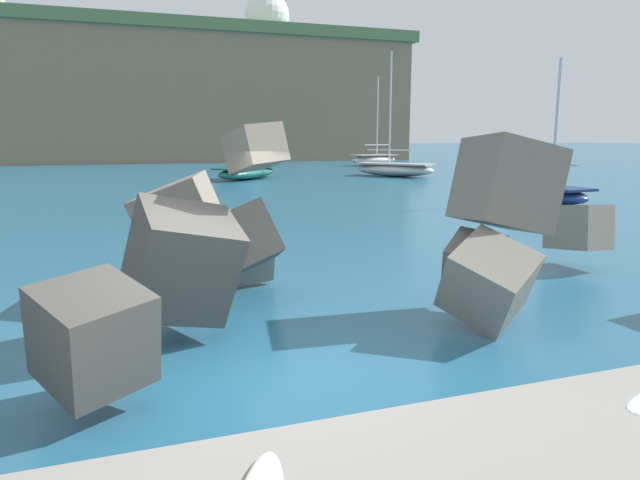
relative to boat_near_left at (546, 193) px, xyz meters
The scene contains 9 objects.
ground_plane 19.39m from the boat_near_left, 139.96° to the right, with size 400.00×400.00×0.00m, color #235B7A.
breakwater_jetty 17.58m from the boat_near_left, 142.82° to the right, with size 32.15×6.12×2.98m.
boat_near_left is the anchor object (origin of this frame).
boat_near_centre 19.26m from the boat_near_left, 116.64° to the left, with size 5.46×5.54×2.14m.
boat_near_right 16.49m from the boat_near_left, 85.11° to the left, with size 5.24×5.80×8.29m.
boat_mid_left 30.89m from the boat_near_left, 78.50° to the left, with size 5.18×3.24×8.13m.
mooring_buoy_outer 22.36m from the boat_near_left, 120.47° to the left, with size 0.44×0.44×0.44m.
headland_bluff 60.69m from the boat_near_left, 111.68° to the left, with size 77.09×30.97×14.41m.
radar_dome 65.96m from the boat_near_left, 86.08° to the left, with size 6.32×6.32×8.33m.
Camera 1 is at (-1.37, -6.13, 2.69)m, focal length 31.63 mm.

